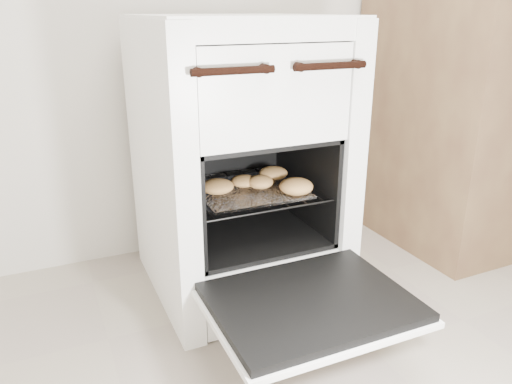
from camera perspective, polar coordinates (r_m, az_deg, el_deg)
stove at (r=1.59m, az=-2.02°, el=3.15°), size 0.56×0.63×0.87m
oven_door at (r=1.30m, az=6.25°, el=-12.61°), size 0.51×0.40×0.04m
oven_rack at (r=1.55m, az=-1.13°, el=0.26°), size 0.41×0.40×0.01m
foil_sheet at (r=1.54m, az=-0.86°, el=0.24°), size 0.32×0.28×0.01m
baked_rolls at (r=1.53m, az=0.56°, el=1.14°), size 0.34×0.28×0.05m
counter at (r=2.29m, az=26.13°, el=8.03°), size 0.98×0.66×0.97m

